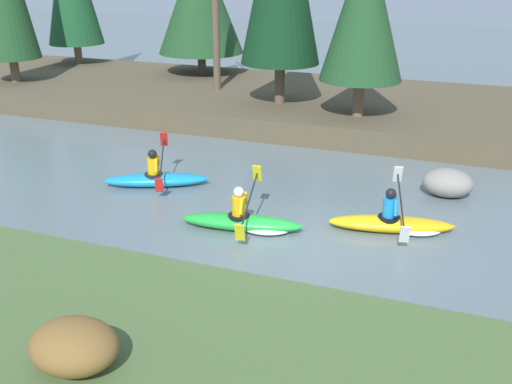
{
  "coord_description": "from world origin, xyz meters",
  "views": [
    {
      "loc": [
        3.11,
        -10.86,
        5.68
      ],
      "look_at": [
        -1.43,
        1.2,
        0.55
      ],
      "focal_mm": 42.0,
      "sensor_mm": 36.0,
      "label": 1
    }
  ],
  "objects_px": {
    "kayaker_middle": "(246,222)",
    "boulder_midstream": "(448,183)",
    "kayaker_trailing": "(157,178)",
    "kayaker_lead": "(396,223)"
  },
  "relations": [
    {
      "from": "kayaker_middle",
      "to": "kayaker_trailing",
      "type": "xyz_separation_m",
      "value": [
        -3.18,
        1.67,
        0.02
      ]
    },
    {
      "from": "kayaker_middle",
      "to": "kayaker_trailing",
      "type": "relative_size",
      "value": 1.03
    },
    {
      "from": "kayaker_middle",
      "to": "boulder_midstream",
      "type": "bearing_deg",
      "value": 32.6
    },
    {
      "from": "kayaker_lead",
      "to": "kayaker_trailing",
      "type": "bearing_deg",
      "value": 160.74
    },
    {
      "from": "kayaker_trailing",
      "to": "boulder_midstream",
      "type": "relative_size",
      "value": 2.16
    },
    {
      "from": "kayaker_middle",
      "to": "kayaker_trailing",
      "type": "bearing_deg",
      "value": 142.47
    },
    {
      "from": "kayaker_middle",
      "to": "boulder_midstream",
      "type": "distance_m",
      "value": 5.41
    },
    {
      "from": "kayaker_middle",
      "to": "boulder_midstream",
      "type": "height_order",
      "value": "kayaker_middle"
    },
    {
      "from": "kayaker_trailing",
      "to": "boulder_midstream",
      "type": "height_order",
      "value": "kayaker_trailing"
    },
    {
      "from": "kayaker_middle",
      "to": "kayaker_lead",
      "type": "bearing_deg",
      "value": 9.47
    }
  ]
}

